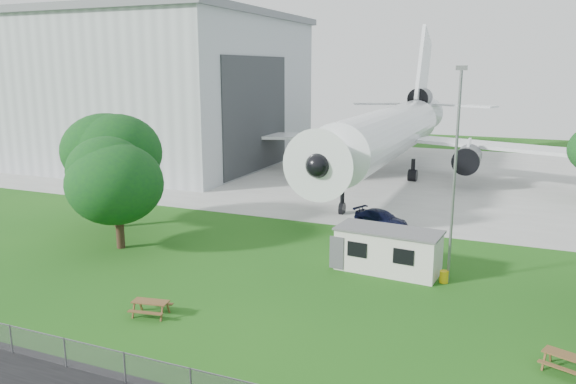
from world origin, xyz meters
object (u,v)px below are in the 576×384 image
at_px(site_cabin, 388,250).
at_px(picnic_west, 151,315).
at_px(airliner, 391,130).
at_px(hangar, 124,88).
at_px(picnic_east, 565,372).

xyz_separation_m(site_cabin, picnic_west, (-9.40, -10.70, -1.31)).
relative_size(airliner, picnic_west, 26.52).
distance_m(airliner, site_cabin, 30.22).
relative_size(hangar, site_cabin, 6.28).
bearing_deg(picnic_east, airliner, 133.27).
bearing_deg(airliner, hangar, 179.78).
bearing_deg(hangar, site_cabin, -34.59).
relative_size(airliner, picnic_east, 26.52).
distance_m(hangar, picnic_west, 52.87).
height_order(site_cabin, picnic_east, site_cabin).
relative_size(airliner, site_cabin, 6.97).
xyz_separation_m(airliner, site_cabin, (6.61, -29.23, -3.96)).
height_order(hangar, picnic_east, hangar).
xyz_separation_m(hangar, airliner, (35.97, -0.14, -4.14)).
xyz_separation_m(picnic_west, picnic_east, (18.65, 2.09, 0.00)).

